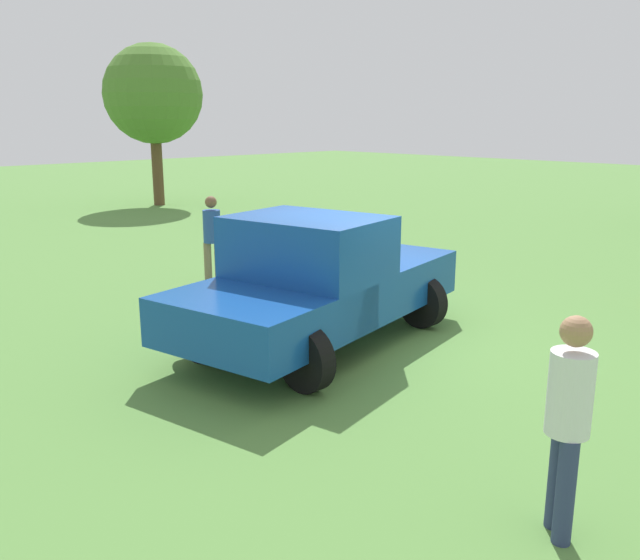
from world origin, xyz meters
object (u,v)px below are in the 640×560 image
person_bystander (212,235)px  tree_back_left (153,95)px  pickup_truck (315,279)px  person_visitor (568,415)px

person_bystander → tree_back_left: (11.09, -5.50, 2.92)m
pickup_truck → person_bystander: bearing=64.5°
pickup_truck → person_visitor: (-4.36, 1.66, 0.04)m
pickup_truck → tree_back_left: (14.90, -6.51, 2.92)m
pickup_truck → person_visitor: pickup_truck is taller
person_visitor → person_bystander: bearing=120.0°
person_bystander → tree_back_left: size_ratio=0.30×
person_visitor → tree_back_left: bearing=115.1°
pickup_truck → tree_back_left: size_ratio=0.87×
person_bystander → person_visitor: 8.59m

